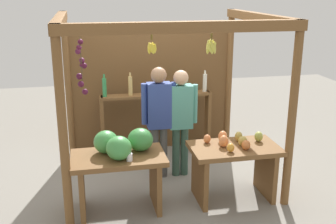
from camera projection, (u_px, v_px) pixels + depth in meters
ground_plane at (165, 175)px, 5.93m from camera, size 12.00×12.00×0.00m
market_stall at (158, 77)px, 5.96m from camera, size 2.74×2.28×2.26m
fruit_counter_left at (121, 159)px, 4.86m from camera, size 1.10×0.64×0.99m
fruit_counter_right at (234, 159)px, 5.16m from camera, size 1.10×0.64×0.86m
bottle_shelf_unit at (156, 108)px, 6.47m from camera, size 1.75×0.22×1.35m
vendor_man at (159, 113)px, 5.62m from camera, size 0.48×0.21×1.58m
vendor_woman at (181, 114)px, 5.69m from camera, size 0.48×0.21×1.53m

